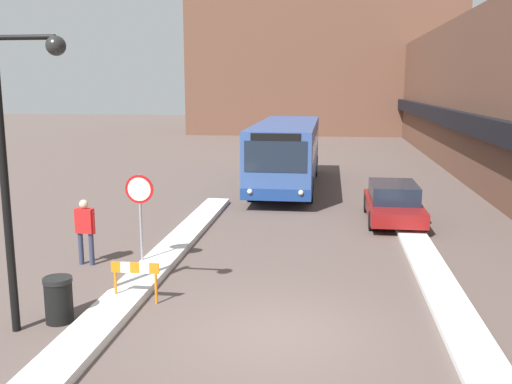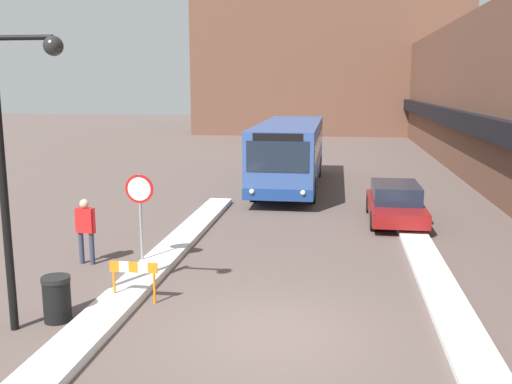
# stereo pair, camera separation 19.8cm
# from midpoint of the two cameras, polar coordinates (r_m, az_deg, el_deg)

# --- Properties ---
(ground_plane) EXTENTS (160.00, 160.00, 0.00)m
(ground_plane) POSITION_cam_midpoint_polar(r_m,az_deg,el_deg) (11.53, 1.76, -13.97)
(ground_plane) COLOR brown
(building_row_right) EXTENTS (5.50, 60.00, 8.40)m
(building_row_right) POSITION_cam_midpoint_polar(r_m,az_deg,el_deg) (35.59, 22.28, 8.90)
(building_row_right) COLOR brown
(building_row_right) RESTS_ON ground_plane
(building_backdrop_far) EXTENTS (26.00, 8.00, 17.96)m
(building_backdrop_far) POSITION_cam_midpoint_polar(r_m,az_deg,el_deg) (58.16, 6.62, 14.73)
(building_backdrop_far) COLOR brown
(building_backdrop_far) RESTS_ON ground_plane
(snow_bank_left) EXTENTS (0.90, 16.94, 0.19)m
(snow_bank_left) POSITION_cam_midpoint_polar(r_m,az_deg,el_deg) (15.66, -10.15, -7.02)
(snow_bank_left) COLOR silver
(snow_bank_left) RESTS_ON ground_plane
(snow_bank_right) EXTENTS (0.90, 19.33, 0.14)m
(snow_bank_right) POSITION_cam_midpoint_polar(r_m,az_deg,el_deg) (16.50, 16.22, -6.46)
(snow_bank_right) COLOR silver
(snow_bank_right) RESTS_ON ground_plane
(city_bus) EXTENTS (2.74, 11.24, 3.07)m
(city_bus) POSITION_cam_midpoint_polar(r_m,az_deg,el_deg) (26.91, 2.88, 4.01)
(city_bus) COLOR #335193
(city_bus) RESTS_ON ground_plane
(parked_car_front) EXTENTS (1.86, 4.48, 1.37)m
(parked_car_front) POSITION_cam_midpoint_polar(r_m,az_deg,el_deg) (20.85, 13.30, -0.98)
(parked_car_front) COLOR maroon
(parked_car_front) RESTS_ON ground_plane
(stop_sign) EXTENTS (0.76, 0.08, 2.50)m
(stop_sign) POSITION_cam_midpoint_polar(r_m,az_deg,el_deg) (15.31, -11.91, -0.82)
(stop_sign) COLOR gray
(stop_sign) RESTS_ON ground_plane
(street_lamp) EXTENTS (1.46, 0.36, 5.80)m
(street_lamp) POSITION_cam_midpoint_polar(r_m,az_deg,el_deg) (11.59, -23.25, 3.99)
(street_lamp) COLOR black
(street_lamp) RESTS_ON ground_plane
(pedestrian) EXTENTS (0.58, 0.26, 1.80)m
(pedestrian) POSITION_cam_midpoint_polar(r_m,az_deg,el_deg) (16.03, -17.07, -3.25)
(pedestrian) COLOR #333851
(pedestrian) RESTS_ON ground_plane
(trash_bin) EXTENTS (0.59, 0.59, 0.95)m
(trash_bin) POSITION_cam_midpoint_polar(r_m,az_deg,el_deg) (12.57, -19.56, -10.11)
(trash_bin) COLOR black
(trash_bin) RESTS_ON ground_plane
(construction_barricade) EXTENTS (1.10, 0.06, 0.94)m
(construction_barricade) POSITION_cam_midpoint_polar(r_m,az_deg,el_deg) (13.08, -12.41, -8.04)
(construction_barricade) COLOR orange
(construction_barricade) RESTS_ON ground_plane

